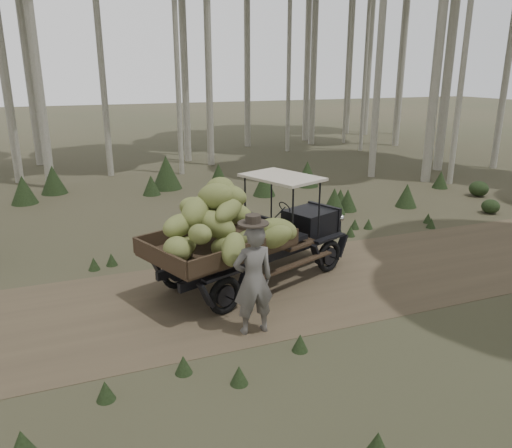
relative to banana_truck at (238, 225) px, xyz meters
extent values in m
plane|color=#473D2B|center=(1.16, -0.29, -1.39)|extent=(120.00, 120.00, 0.00)
cube|color=brown|center=(1.16, -0.29, -1.39)|extent=(70.00, 4.00, 0.01)
cube|color=black|center=(2.09, 0.92, -0.41)|extent=(1.25, 1.22, 0.54)
cube|color=black|center=(2.59, 1.12, -0.41)|extent=(0.45, 0.95, 0.61)
cube|color=black|center=(0.82, 0.42, -0.32)|extent=(0.57, 1.30, 0.54)
cube|color=#38281C|center=(-0.46, -0.07, -0.41)|extent=(3.19, 2.64, 0.08)
cube|color=#38281C|center=(-0.78, 0.75, -0.24)|extent=(2.57, 1.05, 0.31)
cube|color=#38281C|center=(-0.14, -0.89, -0.24)|extent=(2.57, 1.05, 0.31)
cube|color=#38281C|center=(-1.73, -0.57, -0.24)|extent=(0.70, 1.66, 0.31)
cube|color=#BDB09D|center=(1.21, 0.58, 0.78)|extent=(1.65, 1.96, 0.06)
cube|color=black|center=(0.36, 0.65, -0.78)|extent=(4.22, 1.73, 0.18)
cube|color=black|center=(0.63, -0.05, -0.78)|extent=(4.22, 1.73, 0.18)
torus|color=black|center=(1.62, 1.58, -1.02)|extent=(0.74, 0.40, 0.74)
torus|color=black|center=(2.19, 0.12, -1.02)|extent=(0.74, 0.40, 0.74)
torus|color=black|center=(-1.20, 0.48, -1.02)|extent=(0.74, 0.40, 0.74)
torus|color=black|center=(-0.63, -0.98, -1.02)|extent=(0.74, 0.40, 0.74)
sphere|color=beige|center=(2.51, 1.56, -0.36)|extent=(0.18, 0.18, 0.18)
sphere|color=beige|center=(2.83, 0.74, -0.36)|extent=(0.18, 0.18, 0.18)
ellipsoid|color=olive|center=(0.73, -0.29, -0.11)|extent=(1.01, 0.76, 0.63)
ellipsoid|color=olive|center=(0.13, 0.38, 0.11)|extent=(0.86, 0.80, 0.61)
ellipsoid|color=olive|center=(-0.14, 0.17, 0.43)|extent=(0.47, 0.88, 0.67)
ellipsoid|color=olive|center=(-0.51, -0.12, 0.68)|extent=(0.95, 0.88, 0.63)
ellipsoid|color=olive|center=(-1.42, -0.69, -0.10)|extent=(0.67, 0.79, 0.60)
ellipsoid|color=olive|center=(-0.59, -0.38, 0.19)|extent=(1.04, 0.97, 0.76)
ellipsoid|color=olive|center=(-0.32, -0.37, 0.45)|extent=(0.94, 0.87, 0.58)
ellipsoid|color=olive|center=(-0.35, 0.06, 0.76)|extent=(0.64, 0.75, 0.47)
ellipsoid|color=olive|center=(-1.26, -0.45, -0.17)|extent=(0.80, 0.75, 0.47)
ellipsoid|color=olive|center=(-0.67, 0.31, 0.15)|extent=(0.95, 0.78, 0.65)
ellipsoid|color=olive|center=(-0.92, -0.16, 0.41)|extent=(0.94, 1.00, 0.74)
ellipsoid|color=olive|center=(-0.21, -0.12, 0.65)|extent=(0.84, 0.76, 0.52)
ellipsoid|color=olive|center=(-0.47, -0.64, -0.21)|extent=(0.74, 0.95, 0.61)
ellipsoid|color=olive|center=(-1.03, -0.84, 0.19)|extent=(0.49, 0.74, 0.49)
ellipsoid|color=olive|center=(-0.32, 0.14, 0.46)|extent=(0.49, 0.74, 0.63)
ellipsoid|color=olive|center=(-0.37, 0.01, 0.76)|extent=(0.86, 0.84, 0.63)
ellipsoid|color=olive|center=(0.21, -0.29, -0.22)|extent=(0.80, 0.39, 0.42)
ellipsoid|color=olive|center=(-1.28, -0.29, 0.22)|extent=(0.88, 0.82, 0.44)
ellipsoid|color=olive|center=(-0.85, 0.11, 0.40)|extent=(0.87, 0.60, 0.67)
ellipsoid|color=olive|center=(-0.30, -0.02, 0.76)|extent=(0.61, 0.86, 0.62)
ellipsoid|color=olive|center=(-0.48, -1.08, -0.08)|extent=(0.79, 0.95, 0.74)
ellipsoid|color=olive|center=(0.52, -0.69, -0.10)|extent=(0.89, 0.78, 0.68)
imported|color=#5F5A56|center=(-0.38, -1.80, -0.41)|extent=(0.72, 0.48, 1.97)
cylinder|color=#312A22|center=(-0.38, -1.80, 0.60)|extent=(0.53, 0.53, 0.03)
cylinder|color=#312A22|center=(-0.38, -1.80, 0.67)|extent=(0.26, 0.26, 0.16)
cylinder|color=#B2AD9E|center=(7.24, 18.87, 6.45)|extent=(0.35, 0.35, 15.68)
ellipsoid|color=#233319|center=(9.37, 2.45, -1.16)|extent=(0.56, 0.56, 0.45)
cone|color=#233319|center=(10.33, 5.88, -1.06)|extent=(0.60, 0.60, 0.66)
cone|color=#233319|center=(-4.52, 9.18, -0.90)|extent=(0.88, 0.88, 0.98)
cone|color=#233319|center=(0.48, 9.66, -0.75)|extent=(1.15, 1.15, 1.28)
cone|color=#233319|center=(7.37, 4.09, -1.00)|extent=(0.71, 0.71, 0.78)
cone|color=#233319|center=(3.54, 7.25, -0.93)|extent=(0.82, 0.82, 0.92)
cone|color=#233319|center=(5.68, 8.04, -0.90)|extent=(0.89, 0.89, 0.99)
cone|color=#233319|center=(0.35, 9.49, -1.15)|extent=(0.43, 0.43, 0.48)
cone|color=#233319|center=(-0.25, 8.85, -1.03)|extent=(0.65, 0.65, 0.73)
cone|color=#233319|center=(5.29, 4.40, -1.04)|extent=(0.64, 0.64, 0.71)
cone|color=#233319|center=(2.83, 10.54, -1.06)|extent=(0.59, 0.59, 0.66)
cone|color=#233319|center=(4.71, 4.25, -0.97)|extent=(0.75, 0.75, 0.83)
cone|color=#233319|center=(5.69, 5.51, -1.17)|extent=(0.39, 0.39, 0.44)
ellipsoid|color=#233319|center=(10.72, 4.33, -1.11)|extent=(0.68, 0.68, 0.54)
cone|color=#233319|center=(-3.56, 10.37, -0.87)|extent=(0.94, 0.94, 1.04)
cone|color=#233319|center=(-2.76, 2.16, -1.24)|extent=(0.27, 0.27, 0.30)
cone|color=#233319|center=(4.84, 2.50, -1.24)|extent=(0.27, 0.27, 0.30)
cone|color=#233319|center=(0.11, -2.66, -1.24)|extent=(0.27, 0.27, 0.30)
cone|color=#233319|center=(-1.81, -2.58, -1.24)|extent=(0.27, 0.27, 0.30)
cone|color=#233319|center=(3.82, 2.50, -1.24)|extent=(0.27, 0.27, 0.30)
cone|color=#233319|center=(-1.12, -3.14, -1.24)|extent=(0.27, 0.27, 0.30)
cone|color=#233319|center=(4.46, 2.63, -1.24)|extent=(0.27, 0.27, 0.30)
cone|color=#233319|center=(3.99, 2.10, -1.24)|extent=(0.27, 0.27, 0.30)
cone|color=#233319|center=(6.82, 2.33, -1.24)|extent=(0.27, 0.27, 0.30)
cone|color=#233319|center=(-2.35, 2.30, -1.24)|extent=(0.27, 0.27, 0.30)
cone|color=#233319|center=(3.46, 2.32, -1.24)|extent=(0.27, 0.27, 0.30)
cone|color=#233319|center=(-2.97, -2.81, -1.24)|extent=(0.27, 0.27, 0.30)
cone|color=#233319|center=(6.57, 1.90, -1.24)|extent=(0.27, 0.27, 0.30)
camera|label=1|loc=(-3.18, -9.07, 3.02)|focal=35.00mm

